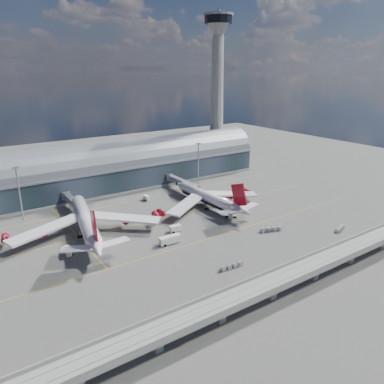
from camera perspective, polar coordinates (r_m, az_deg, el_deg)
ground at (r=159.49m, az=-2.35°, el=-6.65°), size 500.00×500.00×0.00m
taxi_lines at (r=177.10m, az=-6.16°, el=-4.13°), size 200.00×80.12×0.01m
terminal at (r=222.07m, az=-13.15°, el=3.23°), size 200.00×30.00×28.00m
control_tower at (r=261.98m, az=3.84°, el=14.84°), size 19.00×19.00×103.00m
guideway at (r=119.35m, az=12.18°, el=-13.42°), size 220.00×8.50×7.20m
floodlight_mast_left at (r=187.73m, az=-24.82°, el=-0.04°), size 3.00×0.70×25.70m
floodlight_mast_right at (r=224.62m, az=0.98°, el=4.48°), size 3.00×0.70×25.70m
airliner_left at (r=163.56m, az=-15.83°, el=-4.43°), size 65.04×68.50×20.99m
airliner_right at (r=189.06m, az=2.59°, el=-0.96°), size 57.52×60.10×19.11m
jet_bridge_left at (r=193.05m, az=-17.75°, el=-1.36°), size 4.40×28.00×7.25m
jet_bridge_right at (r=215.68m, az=-1.72°, el=1.56°), size 4.40×32.00×7.25m
service_truck_0 at (r=151.25m, az=-18.39°, el=-8.56°), size 2.74×6.27×2.51m
service_truck_1 at (r=162.62m, az=-2.55°, el=-5.58°), size 5.14×2.80×2.88m
service_truck_2 at (r=152.01m, az=-3.41°, el=-7.27°), size 9.21×3.05×3.31m
service_truck_3 at (r=178.27m, az=5.95°, el=-3.52°), size 5.06×5.20×2.53m
service_truck_4 at (r=201.97m, az=-6.95°, el=-0.90°), size 2.50×4.58×2.57m
service_truck_5 at (r=159.74m, az=-15.26°, el=-6.78°), size 4.57×5.48×2.53m
cargo_train_0 at (r=135.38m, az=6.06°, el=-11.19°), size 9.47×2.39×1.56m
cargo_train_1 at (r=166.60m, az=11.98°, el=-5.59°), size 10.34×5.30×1.74m
cargo_train_2 at (r=176.09m, az=21.61°, el=-5.22°), size 7.38×3.79×1.63m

